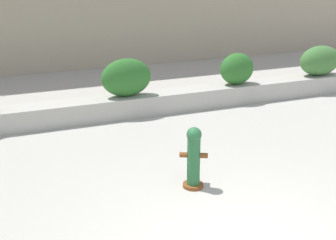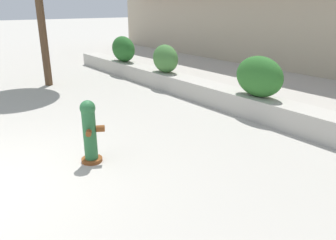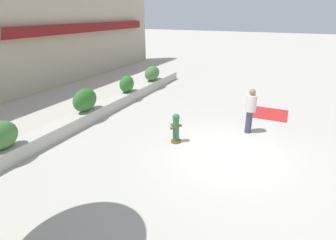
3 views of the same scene
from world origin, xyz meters
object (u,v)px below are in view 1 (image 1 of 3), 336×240
object	(u,v)px
hedge_bush_3	(237,69)
hedge_bush_4	(320,61)
fire_hydrant	(194,157)
hedge_bush_2	(126,78)

from	to	relation	value
hedge_bush_3	hedge_bush_4	distance (m)	2.75
hedge_bush_4	fire_hydrant	bearing A→B (deg)	-145.25
hedge_bush_4	fire_hydrant	distance (m)	7.27
hedge_bush_4	fire_hydrant	xyz separation A→B (m)	(-5.97, -4.14, -0.38)
hedge_bush_3	hedge_bush_4	bearing A→B (deg)	0.00
hedge_bush_3	hedge_bush_4	size ratio (longest dim) A/B	0.73
hedge_bush_2	fire_hydrant	bearing A→B (deg)	-91.81
fire_hydrant	hedge_bush_3	bearing A→B (deg)	52.12
hedge_bush_3	hedge_bush_4	world-z (taller)	hedge_bush_4
hedge_bush_3	hedge_bush_4	xyz separation A→B (m)	(2.75, 0.00, 0.01)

